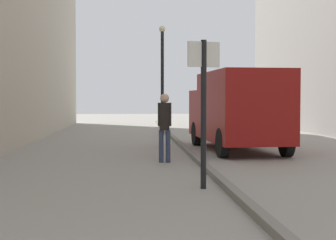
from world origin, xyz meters
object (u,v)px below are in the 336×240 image
delivery_van (237,109)px  lamp_post (162,73)px  pedestrian_main_foreground (165,123)px  street_sign_post (204,101)px

delivery_van → lamp_post: (-1.83, 6.95, 1.45)m
pedestrian_main_foreground → street_sign_post: 3.79m
pedestrian_main_foreground → street_sign_post: (0.43, -3.72, 0.56)m
street_sign_post → lamp_post: (0.13, 13.41, 1.18)m
delivery_van → lamp_post: 7.33m
lamp_post → street_sign_post: bearing=-90.6°
delivery_van → lamp_post: size_ratio=1.14×
pedestrian_main_foreground → street_sign_post: size_ratio=0.66×
lamp_post → delivery_van: bearing=-75.2°
delivery_van → street_sign_post: street_sign_post is taller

